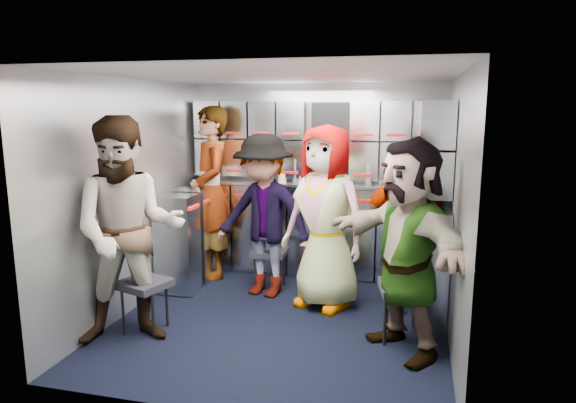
% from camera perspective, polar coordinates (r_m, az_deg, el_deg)
% --- Properties ---
extents(floor, '(3.00, 3.00, 0.00)m').
position_cam_1_polar(floor, '(4.68, -0.53, -12.76)').
color(floor, black).
rests_on(floor, ground).
extents(wall_back, '(2.80, 0.04, 2.10)m').
position_cam_1_polar(wall_back, '(5.81, 3.20, 2.64)').
color(wall_back, '#8E949B').
rests_on(wall_back, ground).
extents(wall_left, '(0.04, 3.00, 2.10)m').
position_cam_1_polar(wall_left, '(4.91, -16.57, 0.72)').
color(wall_left, '#8E949B').
rests_on(wall_left, ground).
extents(wall_right, '(0.04, 3.00, 2.10)m').
position_cam_1_polar(wall_right, '(4.24, 18.07, -0.87)').
color(wall_right, '#8E949B').
rests_on(wall_right, ground).
extents(ceiling, '(2.80, 3.00, 0.02)m').
position_cam_1_polar(ceiling, '(4.30, -0.58, 13.87)').
color(ceiling, silver).
rests_on(ceiling, wall_back).
extents(cart_bank_back, '(2.68, 0.38, 0.99)m').
position_cam_1_polar(cart_bank_back, '(5.72, 2.74, -3.16)').
color(cart_bank_back, '#A7ADB8').
rests_on(cart_bank_back, ground).
extents(cart_bank_left, '(0.38, 0.76, 0.99)m').
position_cam_1_polar(cart_bank_left, '(5.41, -11.32, -4.16)').
color(cart_bank_left, '#A7ADB8').
rests_on(cart_bank_left, ground).
extents(counter, '(2.68, 0.42, 0.03)m').
position_cam_1_polar(counter, '(5.61, 2.79, 2.00)').
color(counter, '#B6B9BE').
rests_on(counter, cart_bank_back).
extents(locker_bank_back, '(2.68, 0.28, 0.82)m').
position_cam_1_polar(locker_bank_back, '(5.62, 2.95, 6.88)').
color(locker_bank_back, '#A7ADB8').
rests_on(locker_bank_back, wall_back).
extents(locker_bank_right, '(0.28, 1.00, 0.82)m').
position_cam_1_polar(locker_bank_right, '(4.87, 16.07, 5.90)').
color(locker_bank_right, '#A7ADB8').
rests_on(locker_bank_right, wall_right).
extents(right_cabinet, '(0.28, 1.20, 1.00)m').
position_cam_1_polar(right_cabinet, '(4.95, 15.52, -5.69)').
color(right_cabinet, '#A7ADB8').
rests_on(right_cabinet, ground).
extents(coffee_niche, '(0.46, 0.16, 0.84)m').
position_cam_1_polar(coffee_niche, '(5.65, 4.87, 6.67)').
color(coffee_niche, black).
rests_on(coffee_niche, wall_back).
extents(red_latch_strip, '(2.60, 0.02, 0.03)m').
position_cam_1_polar(red_latch_strip, '(5.44, 2.36, 0.28)').
color(red_latch_strip, '#AD100B').
rests_on(red_latch_strip, cart_bank_back).
extents(jump_seat_near_left, '(0.46, 0.44, 0.44)m').
position_cam_1_polar(jump_seat_near_left, '(4.46, -15.70, -9.06)').
color(jump_seat_near_left, black).
rests_on(jump_seat_near_left, ground).
extents(jump_seat_mid_left, '(0.36, 0.34, 0.41)m').
position_cam_1_polar(jump_seat_mid_left, '(5.27, -2.08, -5.88)').
color(jump_seat_mid_left, black).
rests_on(jump_seat_mid_left, ground).
extents(jump_seat_center, '(0.46, 0.44, 0.45)m').
position_cam_1_polar(jump_seat_center, '(5.00, 4.45, -6.41)').
color(jump_seat_center, black).
rests_on(jump_seat_center, ground).
extents(jump_seat_mid_right, '(0.45, 0.44, 0.43)m').
position_cam_1_polar(jump_seat_mid_right, '(5.03, 12.78, -6.74)').
color(jump_seat_mid_right, black).
rests_on(jump_seat_mid_right, ground).
extents(jump_seat_near_right, '(0.46, 0.44, 0.47)m').
position_cam_1_polar(jump_seat_near_right, '(4.21, 12.92, -9.68)').
color(jump_seat_near_right, black).
rests_on(jump_seat_near_right, ground).
extents(attendant_standing, '(0.74, 0.81, 1.85)m').
position_cam_1_polar(attendant_standing, '(5.60, -8.53, 0.96)').
color(attendant_standing, black).
rests_on(attendant_standing, ground).
extents(attendant_arc_a, '(1.07, 0.98, 1.79)m').
position_cam_1_polar(attendant_arc_a, '(4.16, -17.27, -3.24)').
color(attendant_arc_a, black).
rests_on(attendant_arc_a, ground).
extents(attendant_arc_b, '(1.14, 0.81, 1.59)m').
position_cam_1_polar(attendant_arc_b, '(5.00, -2.69, -1.62)').
color(attendant_arc_b, black).
rests_on(attendant_arc_b, ground).
extents(attendant_arc_c, '(0.97, 0.81, 1.69)m').
position_cam_1_polar(attendant_arc_c, '(4.71, 4.16, -1.79)').
color(attendant_arc_c, black).
rests_on(attendant_arc_c, ground).
extents(attendant_arc_d, '(0.99, 0.69, 1.55)m').
position_cam_1_polar(attendant_arc_d, '(4.75, 12.91, -2.78)').
color(attendant_arc_d, black).
rests_on(attendant_arc_d, ground).
extents(attendant_arc_e, '(1.35, 1.48, 1.64)m').
position_cam_1_polar(attendant_arc_e, '(3.92, 13.10, -4.98)').
color(attendant_arc_e, black).
rests_on(attendant_arc_e, ground).
extents(bottle_left, '(0.06, 0.06, 0.25)m').
position_cam_1_polar(bottle_left, '(5.59, 0.86, 3.43)').
color(bottle_left, white).
rests_on(bottle_left, counter).
extents(bottle_mid, '(0.06, 0.06, 0.25)m').
position_cam_1_polar(bottle_mid, '(5.53, 3.48, 3.32)').
color(bottle_mid, white).
rests_on(bottle_mid, counter).
extents(bottle_right, '(0.07, 0.07, 0.24)m').
position_cam_1_polar(bottle_right, '(5.46, 8.94, 3.05)').
color(bottle_right, white).
rests_on(bottle_right, counter).
extents(cup_left, '(0.09, 0.09, 0.10)m').
position_cam_1_polar(cup_left, '(5.62, -0.64, 2.68)').
color(cup_left, '#C6AC8B').
rests_on(cup_left, counter).
extents(cup_right, '(0.09, 0.09, 0.10)m').
position_cam_1_polar(cup_right, '(5.44, 15.69, 2.04)').
color(cup_right, '#C6AC8B').
rests_on(cup_right, counter).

